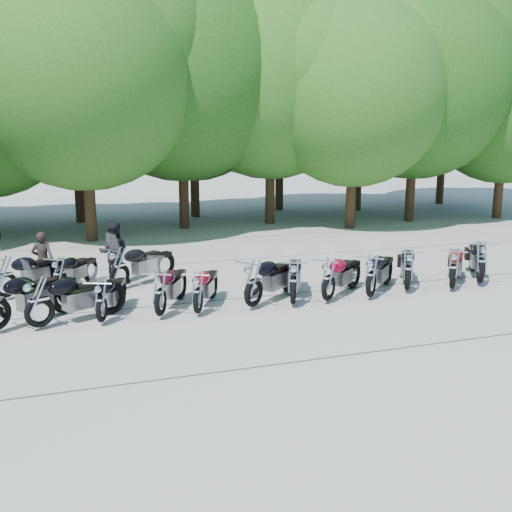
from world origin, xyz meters
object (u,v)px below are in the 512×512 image
object	(u,v)px
motorcycle_7	(329,278)
motorcycle_9	(408,268)
motorcycle_12	(5,275)
motorcycle_10	(453,267)
motorcycle_8	(372,274)
motorcycle_2	(101,299)
rider_0	(43,260)
motorcycle_5	(254,282)
motorcycle_13	(60,274)
motorcycle_3	(160,291)
motorcycle_4	(198,291)
motorcycle_11	(481,261)
rider_1	(114,253)
motorcycle_1	(39,301)
motorcycle_6	(293,280)
motorcycle_14	(119,266)

from	to	relation	value
motorcycle_7	motorcycle_9	bearing A→B (deg)	-125.51
motorcycle_12	motorcycle_10	bearing A→B (deg)	-142.06
motorcycle_8	motorcycle_10	xyz separation A→B (m)	(2.51, 0.02, 0.00)
motorcycle_2	rider_0	distance (m)	3.95
motorcycle_5	motorcycle_13	world-z (taller)	motorcycle_5
motorcycle_3	motorcycle_12	bearing A→B (deg)	-11.02
motorcycle_4	motorcycle_11	bearing A→B (deg)	-151.66
motorcycle_2	motorcycle_11	distance (m)	10.36
motorcycle_9	motorcycle_3	bearing A→B (deg)	32.23
motorcycle_8	rider_1	xyz separation A→B (m)	(-6.11, 3.81, 0.22)
motorcycle_13	motorcycle_9	bearing A→B (deg)	-162.77
motorcycle_4	motorcycle_9	distance (m)	5.81
motorcycle_1	motorcycle_6	size ratio (longest dim) A/B	0.99
motorcycle_1	rider_1	xyz separation A→B (m)	(1.96, 3.67, 0.21)
motorcycle_8	motorcycle_10	distance (m)	2.51
motorcycle_7	motorcycle_13	size ratio (longest dim) A/B	1.13
motorcycle_5	motorcycle_7	size ratio (longest dim) A/B	1.06
motorcycle_5	motorcycle_7	xyz separation A→B (m)	(1.96, -0.09, -0.04)
motorcycle_6	rider_1	xyz separation A→B (m)	(-3.96, 3.77, 0.21)
motorcycle_13	motorcycle_14	bearing A→B (deg)	-145.71
motorcycle_12	rider_0	xyz separation A→B (m)	(0.92, 0.93, 0.14)
motorcycle_10	rider_0	bearing A→B (deg)	20.95
motorcycle_12	rider_1	size ratio (longest dim) A/B	1.30
motorcycle_4	rider_1	bearing A→B (deg)	-40.51
motorcycle_4	motorcycle_14	world-z (taller)	motorcycle_14
motorcycle_11	rider_0	xyz separation A→B (m)	(-11.62, 3.60, 0.08)
motorcycle_2	motorcycle_13	xyz separation A→B (m)	(-0.85, 2.86, -0.00)
motorcycle_3	motorcycle_7	size ratio (longest dim) A/B	0.98
motorcycle_9	motorcycle_12	world-z (taller)	motorcycle_9
motorcycle_9	motorcycle_11	xyz separation A→B (m)	(2.35, -0.01, 0.05)
motorcycle_8	motorcycle_14	world-z (taller)	motorcycle_14
motorcycle_5	motorcycle_13	size ratio (longest dim) A/B	1.19
rider_0	motorcycle_11	bearing A→B (deg)	169.95
motorcycle_13	motorcycle_4	bearing A→B (deg)	170.53
motorcycle_8	motorcycle_1	bearing A→B (deg)	43.16
motorcycle_4	motorcycle_12	size ratio (longest dim) A/B	0.92
rider_1	motorcycle_5	bearing A→B (deg)	142.85
motorcycle_4	motorcycle_2	bearing A→B (deg)	25.35
motorcycle_11	motorcycle_13	bearing A→B (deg)	18.60
motorcycle_6	motorcycle_10	xyz separation A→B (m)	(4.66, -0.02, -0.01)
motorcycle_4	motorcycle_1	bearing A→B (deg)	25.59
motorcycle_12	motorcycle_6	bearing A→B (deg)	-150.85
motorcycle_14	motorcycle_3	bearing A→B (deg)	157.33
motorcycle_3	motorcycle_8	xyz separation A→B (m)	(5.43, -0.14, 0.02)
motorcycle_12	motorcycle_5	bearing A→B (deg)	-153.61
motorcycle_5	motorcycle_12	bearing A→B (deg)	27.06
motorcycle_4	motorcycle_10	world-z (taller)	motorcycle_10
motorcycle_1	motorcycle_9	xyz separation A→B (m)	(9.32, 0.13, -0.00)
motorcycle_10	motorcycle_13	bearing A→B (deg)	24.67
motorcycle_5	motorcycle_7	distance (m)	1.97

